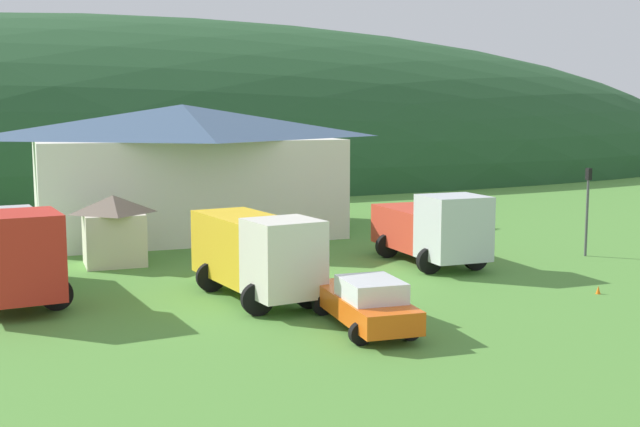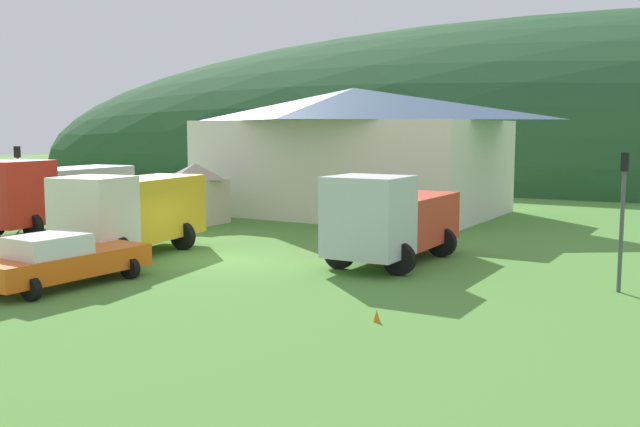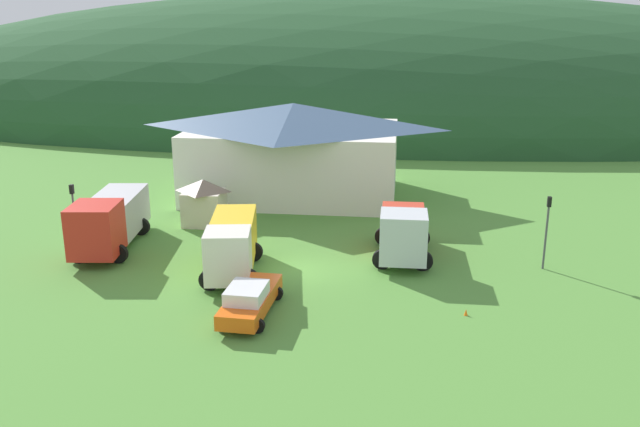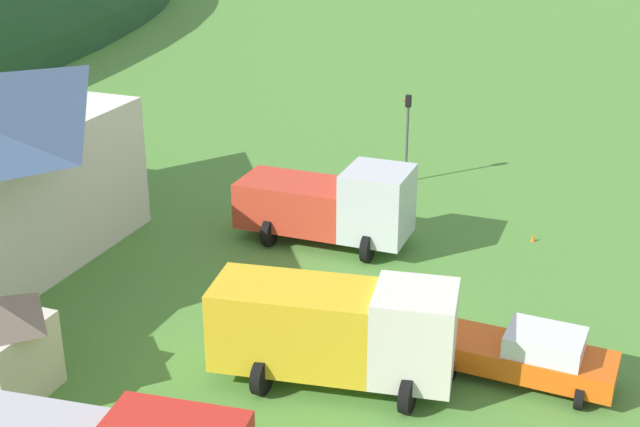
# 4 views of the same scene
# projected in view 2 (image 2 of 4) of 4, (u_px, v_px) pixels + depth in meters

# --- Properties ---
(ground_plane) EXTENTS (200.00, 200.00, 0.00)m
(ground_plane) POSITION_uv_depth(u_px,v_px,m) (218.00, 260.00, 26.26)
(ground_plane) COLOR #518C38
(forested_hill_backdrop) EXTENTS (149.45, 60.00, 32.92)m
(forested_hill_backdrop) POSITION_uv_depth(u_px,v_px,m) (563.00, 174.00, 77.25)
(forested_hill_backdrop) COLOR #234C28
(forested_hill_backdrop) RESTS_ON ground
(depot_building) EXTENTS (16.77, 11.47, 7.11)m
(depot_building) POSITION_uv_depth(u_px,v_px,m) (354.00, 149.00, 40.71)
(depot_building) COLOR white
(depot_building) RESTS_ON ground
(play_shed_cream) EXTENTS (2.76, 2.59, 3.09)m
(play_shed_cream) POSITION_uv_depth(u_px,v_px,m) (196.00, 192.00, 36.28)
(play_shed_cream) COLOR beige
(play_shed_cream) RESTS_ON ground
(crane_truck_red) EXTENTS (3.94, 8.62, 3.42)m
(crane_truck_red) POSITION_uv_depth(u_px,v_px,m) (53.00, 192.00, 33.75)
(crane_truck_red) COLOR red
(crane_truck_red) RESTS_ON ground
(heavy_rig_striped) EXTENTS (3.69, 7.09, 3.15)m
(heavy_rig_striped) POSITION_uv_depth(u_px,v_px,m) (131.00, 210.00, 26.91)
(heavy_rig_striped) COLOR silver
(heavy_rig_striped) RESTS_ON ground
(tow_truck_silver) EXTENTS (3.36, 6.72, 3.24)m
(tow_truck_silver) POSITION_uv_depth(u_px,v_px,m) (390.00, 218.00, 25.39)
(tow_truck_silver) COLOR silver
(tow_truck_silver) RESTS_ON ground
(service_pickup_orange) EXTENTS (2.43, 5.40, 1.66)m
(service_pickup_orange) POSITION_uv_depth(u_px,v_px,m) (62.00, 260.00, 21.74)
(service_pickup_orange) COLOR #EC5C13
(service_pickup_orange) RESTS_ON ground
(traffic_light_west) EXTENTS (0.20, 0.32, 3.99)m
(traffic_light_west) POSITION_uv_depth(u_px,v_px,m) (19.00, 178.00, 34.36)
(traffic_light_west) COLOR #4C4C51
(traffic_light_west) RESTS_ON ground
(traffic_light_east) EXTENTS (0.20, 0.32, 4.13)m
(traffic_light_east) POSITION_uv_depth(u_px,v_px,m) (623.00, 207.00, 20.83)
(traffic_light_east) COLOR #4C4C51
(traffic_light_east) RESTS_ON ground
(traffic_cone_near_pickup) EXTENTS (0.36, 0.36, 0.62)m
(traffic_cone_near_pickup) POSITION_uv_depth(u_px,v_px,m) (377.00, 322.00, 17.86)
(traffic_cone_near_pickup) COLOR orange
(traffic_cone_near_pickup) RESTS_ON ground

